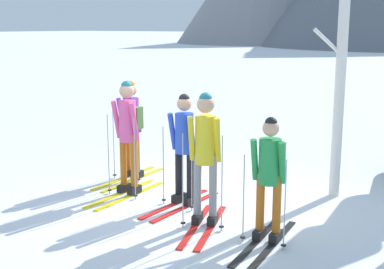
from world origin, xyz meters
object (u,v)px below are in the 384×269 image
(skier_in_purple, at_px, (131,125))
(skier_in_green, at_px, (270,173))
(skier_in_pink, at_px, (128,130))
(skier_in_blue, at_px, (184,145))
(skier_in_yellow, at_px, (206,150))
(birch_tree_tall, at_px, (343,48))

(skier_in_purple, relative_size, skier_in_green, 1.02)
(skier_in_pink, bearing_deg, skier_in_purple, 126.60)
(skier_in_pink, distance_m, skier_in_blue, 1.06)
(skier_in_purple, bearing_deg, skier_in_yellow, -27.69)
(skier_in_blue, height_order, skier_in_yellow, skier_in_yellow)
(skier_in_green, relative_size, birch_tree_tall, 0.37)
(skier_in_blue, relative_size, skier_in_green, 1.00)
(skier_in_yellow, bearing_deg, skier_in_blue, 143.04)
(skier_in_yellow, distance_m, skier_in_green, 0.99)
(skier_in_yellow, distance_m, birch_tree_tall, 2.81)
(skier_in_blue, distance_m, birch_tree_tall, 2.87)
(skier_in_purple, relative_size, skier_in_yellow, 0.96)
(skier_in_yellow, bearing_deg, skier_in_green, -2.86)
(skier_in_pink, bearing_deg, skier_in_green, -11.18)
(birch_tree_tall, bearing_deg, skier_in_green, -93.64)
(skier_in_green, bearing_deg, skier_in_pink, 168.82)
(skier_in_pink, height_order, skier_in_green, skier_in_pink)
(skier_in_purple, bearing_deg, skier_in_blue, -22.90)
(skier_in_purple, bearing_deg, skier_in_green, -20.95)
(skier_in_yellow, relative_size, birch_tree_tall, 0.40)
(skier_in_purple, distance_m, birch_tree_tall, 3.83)
(skier_in_purple, height_order, skier_in_yellow, skier_in_yellow)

